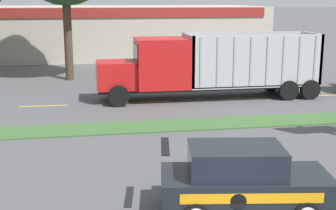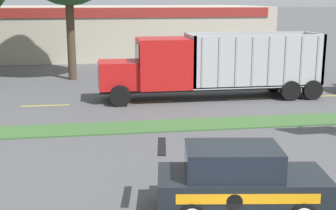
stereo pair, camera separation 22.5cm
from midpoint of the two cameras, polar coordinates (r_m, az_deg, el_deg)
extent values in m
cube|color=#3D6633|center=(19.91, -1.18, -2.57)|extent=(120.00, 1.87, 0.06)
cube|color=yellow|center=(24.61, -15.21, -0.10)|extent=(2.40, 0.14, 0.01)
cube|color=yellow|center=(24.68, -2.64, 0.38)|extent=(2.40, 0.14, 0.01)
cube|color=yellow|center=(25.90, 9.30, 0.81)|extent=(2.40, 0.14, 0.01)
cube|color=black|center=(25.61, 4.64, 2.22)|extent=(11.94, 1.40, 0.18)
cube|color=red|center=(24.71, -6.52, 3.68)|extent=(2.04, 2.08, 1.42)
cube|color=#B7B7BC|center=(24.67, -8.97, 3.59)|extent=(0.06, 1.78, 1.21)
cube|color=red|center=(24.88, -1.04, 5.17)|extent=(2.73, 2.54, 2.59)
cube|color=black|center=(24.65, -4.25, 6.13)|extent=(0.04, 2.16, 1.17)
cylinder|color=silver|center=(24.26, 2.70, 6.63)|extent=(0.14, 0.14, 1.39)
cube|color=#B7B7BC|center=(26.28, 9.70, 2.68)|extent=(7.16, 2.54, 0.12)
cube|color=#B7B7BC|center=(25.12, 2.23, 5.53)|extent=(0.16, 2.54, 2.72)
cube|color=#B7B7BC|center=(27.45, 16.75, 5.62)|extent=(0.16, 2.54, 2.72)
cube|color=#B7B7BC|center=(24.97, 10.73, 5.27)|extent=(7.16, 0.16, 2.72)
cube|color=#B7B7BC|center=(27.19, 8.97, 5.94)|extent=(7.16, 0.16, 2.72)
cube|color=#A3A3A8|center=(23.95, 3.74, 5.16)|extent=(0.10, 0.04, 2.59)
cube|color=#A3A3A8|center=(24.18, 5.81, 5.19)|extent=(0.10, 0.04, 2.59)
cube|color=#A3A3A8|center=(24.43, 7.85, 5.22)|extent=(0.10, 0.04, 2.59)
cube|color=#A3A3A8|center=(24.72, 9.83, 5.24)|extent=(0.10, 0.04, 2.59)
cube|color=#A3A3A8|center=(25.03, 11.77, 5.25)|extent=(0.10, 0.04, 2.59)
cube|color=#A3A3A8|center=(25.38, 13.66, 5.25)|extent=(0.10, 0.04, 2.59)
cube|color=#A3A3A8|center=(25.74, 15.50, 5.25)|extent=(0.10, 0.04, 2.59)
cube|color=#A3A3A8|center=(26.14, 17.28, 5.25)|extent=(0.10, 0.04, 2.59)
cylinder|color=black|center=(23.64, -6.28, 1.07)|extent=(1.07, 0.30, 1.07)
cylinder|color=black|center=(26.09, -6.64, 2.17)|extent=(1.07, 0.30, 1.07)
cylinder|color=black|center=(26.35, 16.72, 1.81)|extent=(1.07, 0.30, 1.07)
cylinder|color=black|center=(28.57, 14.50, 2.77)|extent=(1.07, 0.30, 1.07)
cylinder|color=black|center=(25.82, 14.24, 1.75)|extent=(1.07, 0.30, 1.07)
cylinder|color=black|center=(28.08, 12.18, 2.72)|extent=(1.07, 0.30, 1.07)
cube|color=black|center=(12.14, 8.83, -9.81)|extent=(4.46, 2.38, 0.71)
cube|color=black|center=(11.85, 7.73, -6.76)|extent=(2.54, 1.89, 0.67)
cube|color=black|center=(11.74, 7.78, -5.13)|extent=(2.54, 1.89, 0.04)
cube|color=black|center=(11.58, -0.91, -5.05)|extent=(0.41, 1.43, 0.03)
cube|color=orange|center=(11.31, 9.64, -11.20)|extent=(3.36, 0.52, 0.25)
cylinder|color=black|center=(11.28, 8.01, -11.60)|extent=(0.39, 0.07, 0.39)
cylinder|color=black|center=(13.32, 13.80, -9.60)|extent=(0.65, 0.29, 0.63)
cylinder|color=silver|center=(13.41, 13.69, -9.43)|extent=(0.44, 0.08, 0.44)
cylinder|color=black|center=(12.90, 2.27, -9.98)|extent=(0.65, 0.29, 0.63)
cylinder|color=silver|center=(13.00, 2.24, -9.80)|extent=(0.44, 0.08, 0.44)
cube|color=#BCB29E|center=(45.65, -12.16, 8.77)|extent=(35.79, 12.00, 4.65)
cube|color=maroon|center=(39.53, -12.60, 10.89)|extent=(34.00, 0.10, 0.80)
cylinder|color=#473828|center=(31.90, -12.32, 8.64)|extent=(0.55, 0.55, 6.31)
camera|label=1|loc=(0.11, -90.36, -0.08)|focal=50.00mm
camera|label=2|loc=(0.11, 89.64, 0.08)|focal=50.00mm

